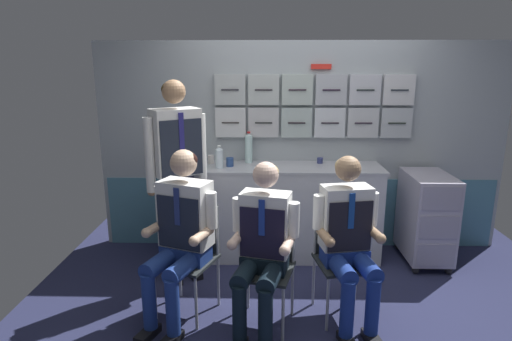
% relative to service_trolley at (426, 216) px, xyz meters
% --- Properties ---
extents(ground, '(4.80, 4.80, 0.04)m').
position_rel_service_trolley_xyz_m(ground, '(-1.21, -0.97, -0.50)').
color(ground, '#242746').
extents(galley_bulkhead, '(4.20, 0.14, 2.15)m').
position_rel_service_trolley_xyz_m(galley_bulkhead, '(-1.20, 0.40, 0.60)').
color(galley_bulkhead, '#A1A9B0').
rests_on(galley_bulkhead, ground).
extents(galley_counter, '(2.03, 0.53, 0.94)m').
position_rel_service_trolley_xyz_m(galley_counter, '(-1.44, 0.12, -0.01)').
color(galley_counter, silver).
rests_on(galley_counter, ground).
extents(service_trolley, '(0.40, 0.65, 0.89)m').
position_rel_service_trolley_xyz_m(service_trolley, '(0.00, 0.00, 0.00)').
color(service_trolley, black).
rests_on(service_trolley, ground).
extents(folding_chair_left, '(0.52, 0.52, 0.85)m').
position_rel_service_trolley_xyz_m(folding_chair_left, '(-2.15, -0.87, 0.05)').
color(folding_chair_left, '#A8AAAF').
rests_on(folding_chair_left, ground).
extents(crew_member_left, '(0.57, 0.71, 1.32)m').
position_rel_service_trolley_xyz_m(crew_member_left, '(-2.21, -1.02, 0.25)').
color(crew_member_left, black).
rests_on(crew_member_left, ground).
extents(folding_chair_right, '(0.48, 0.48, 0.85)m').
position_rel_service_trolley_xyz_m(folding_chair_right, '(-1.56, -1.01, 0.05)').
color(folding_chair_right, '#A8AAAF').
rests_on(folding_chair_right, ground).
extents(crew_member_right, '(0.51, 0.66, 1.26)m').
position_rel_service_trolley_xyz_m(crew_member_right, '(-1.60, -1.17, 0.22)').
color(crew_member_right, black).
rests_on(crew_member_right, ground).
extents(folding_chair_by_counter, '(0.46, 0.47, 0.85)m').
position_rel_service_trolley_xyz_m(folding_chair_by_counter, '(-0.99, -0.88, 0.05)').
color(folding_chair_by_counter, '#A8AAAF').
rests_on(folding_chair_by_counter, ground).
extents(crew_member_by_counter, '(0.51, 0.66, 1.28)m').
position_rel_service_trolley_xyz_m(crew_member_by_counter, '(-0.96, -1.03, 0.23)').
color(crew_member_by_counter, black).
rests_on(crew_member_by_counter, ground).
extents(crew_member_standing, '(0.48, 0.42, 1.80)m').
position_rel_service_trolley_xyz_m(crew_member_standing, '(-2.34, -0.39, 0.62)').
color(crew_member_standing, black).
rests_on(crew_member_standing, ground).
extents(water_bottle_blue_cap, '(0.08, 0.08, 0.22)m').
position_rel_service_trolley_xyz_m(water_bottle_blue_cap, '(-2.02, 0.04, 0.57)').
color(water_bottle_blue_cap, silver).
rests_on(water_bottle_blue_cap, galley_counter).
extents(water_bottle_clear, '(0.08, 0.08, 0.32)m').
position_rel_service_trolley_xyz_m(water_bottle_clear, '(-1.75, 0.28, 0.61)').
color(water_bottle_clear, silver).
rests_on(water_bottle_clear, galley_counter).
extents(sparkling_bottle_green, '(0.07, 0.07, 0.23)m').
position_rel_service_trolley_xyz_m(sparkling_bottle_green, '(-2.23, 0.04, 0.57)').
color(sparkling_bottle_green, '#4BA051').
rests_on(sparkling_bottle_green, galley_counter).
extents(paper_cup_blue, '(0.06, 0.06, 0.07)m').
position_rel_service_trolley_xyz_m(paper_cup_blue, '(-0.84, 0.09, 0.50)').
color(paper_cup_blue, silver).
rests_on(paper_cup_blue, galley_counter).
extents(coffee_cup_white, '(0.07, 0.07, 0.09)m').
position_rel_service_trolley_xyz_m(coffee_cup_white, '(-1.93, 0.11, 0.51)').
color(coffee_cup_white, navy).
rests_on(coffee_cup_white, galley_counter).
extents(coffee_cup_spare, '(0.06, 0.06, 0.09)m').
position_rel_service_trolley_xyz_m(coffee_cup_spare, '(-2.13, 0.23, 0.51)').
color(coffee_cup_spare, silver).
rests_on(coffee_cup_spare, galley_counter).
extents(espresso_cup_small, '(0.06, 0.06, 0.06)m').
position_rel_service_trolley_xyz_m(espresso_cup_small, '(-1.02, 0.26, 0.49)').
color(espresso_cup_small, navy).
rests_on(espresso_cup_small, galley_counter).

